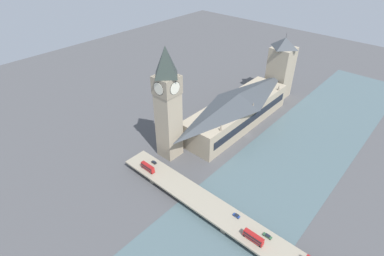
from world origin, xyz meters
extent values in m
plane|color=#4C4C4F|center=(0.00, 0.00, 0.00)|extent=(600.00, 600.00, 0.00)
cube|color=#4C6066|center=(-38.86, 0.00, 0.15)|extent=(65.72, 360.00, 0.30)
cube|color=tan|center=(17.56, -8.00, 10.23)|extent=(29.13, 108.11, 20.46)
cube|color=black|center=(2.85, -8.00, 11.26)|extent=(0.40, 99.46, 6.14)
pyramid|color=#3D4247|center=(17.56, -8.00, 24.40)|extent=(28.55, 105.95, 7.86)
cone|color=gray|center=(4.00, -49.08, 22.96)|extent=(2.20, 2.20, 5.00)
cone|color=gray|center=(4.00, -8.00, 22.96)|extent=(2.20, 2.20, 5.00)
cone|color=gray|center=(4.00, 33.08, 22.96)|extent=(2.20, 2.20, 5.00)
cube|color=tan|center=(30.78, 56.80, 30.62)|extent=(13.49, 13.49, 61.24)
cube|color=gray|center=(30.78, 56.80, 55.17)|extent=(14.30, 14.30, 12.14)
cylinder|color=black|center=(23.86, 56.80, 55.17)|extent=(0.50, 8.66, 8.66)
cylinder|color=silver|center=(23.72, 56.80, 55.17)|extent=(0.62, 8.02, 8.02)
cylinder|color=black|center=(37.70, 56.80, 55.17)|extent=(0.50, 8.66, 8.66)
cylinder|color=silver|center=(37.84, 56.80, 55.17)|extent=(0.62, 8.02, 8.02)
cylinder|color=black|center=(30.78, 49.88, 55.17)|extent=(8.66, 0.50, 8.66)
cylinder|color=silver|center=(30.78, 49.74, 55.17)|extent=(8.02, 0.62, 8.02)
cylinder|color=black|center=(30.78, 63.72, 55.17)|extent=(8.66, 0.50, 8.66)
cylinder|color=silver|center=(30.78, 63.86, 55.17)|extent=(8.02, 0.62, 8.02)
pyramid|color=#2D3833|center=(30.78, 56.80, 70.79)|extent=(13.76, 13.76, 19.10)
cube|color=tan|center=(17.56, -75.83, 23.94)|extent=(19.54, 19.54, 47.88)
pyramid|color=#3D4247|center=(17.56, -75.83, 52.28)|extent=(19.54, 19.54, 8.79)
cylinder|color=#333338|center=(17.56, -75.83, 58.68)|extent=(0.30, 0.30, 4.00)
cube|color=gray|center=(-38.86, 79.65, 1.90)|extent=(3.00, 13.78, 3.81)
cube|color=gray|center=(18.34, 79.65, 1.90)|extent=(3.00, 13.78, 3.81)
cube|color=gray|center=(-38.86, 79.65, 4.41)|extent=(163.43, 16.22, 1.20)
cube|color=red|center=(-55.13, 82.73, 6.35)|extent=(11.19, 2.59, 1.86)
cube|color=black|center=(-55.13, 82.73, 6.72)|extent=(10.07, 2.65, 0.82)
cube|color=red|center=(-55.13, 82.73, 8.37)|extent=(10.97, 2.59, 2.18)
cube|color=black|center=(-55.13, 82.73, 8.47)|extent=(10.07, 2.65, 1.05)
cube|color=maroon|center=(-55.13, 82.73, 9.54)|extent=(10.85, 2.47, 0.16)
cylinder|color=black|center=(-50.35, 81.54, 5.52)|extent=(1.02, 0.28, 1.02)
cylinder|color=black|center=(-50.35, 83.92, 5.52)|extent=(1.02, 0.28, 1.02)
cylinder|color=black|center=(-59.80, 81.54, 5.52)|extent=(1.02, 0.28, 1.02)
cylinder|color=black|center=(-59.80, 83.92, 5.52)|extent=(1.02, 0.28, 1.02)
cube|color=red|center=(24.79, 83.16, 6.36)|extent=(10.84, 2.51, 1.84)
cube|color=black|center=(24.79, 83.16, 6.73)|extent=(9.76, 2.57, 0.81)
cube|color=red|center=(24.79, 83.16, 8.36)|extent=(10.62, 2.51, 2.16)
cube|color=black|center=(24.79, 83.16, 8.47)|extent=(9.76, 2.57, 1.04)
cube|color=maroon|center=(24.79, 83.16, 9.52)|extent=(10.52, 2.39, 0.16)
cylinder|color=black|center=(29.35, 82.02, 5.55)|extent=(1.07, 0.28, 1.07)
cylinder|color=black|center=(29.35, 84.31, 5.55)|extent=(1.07, 0.28, 1.07)
cylinder|color=black|center=(20.34, 82.02, 5.55)|extent=(1.07, 0.28, 1.07)
cylinder|color=black|center=(20.34, 84.31, 5.55)|extent=(1.07, 0.28, 1.07)
cube|color=#2D5638|center=(-59.50, 75.94, 5.54)|extent=(4.78, 1.84, 0.57)
cube|color=black|center=(-59.64, 75.94, 6.04)|extent=(2.49, 1.65, 0.43)
cylinder|color=black|center=(-57.60, 75.11, 5.36)|extent=(0.70, 0.22, 0.70)
cylinder|color=black|center=(-57.60, 76.77, 5.36)|extent=(0.70, 0.22, 0.70)
cylinder|color=black|center=(-61.40, 75.11, 5.36)|extent=(0.70, 0.22, 0.70)
cylinder|color=black|center=(-61.40, 76.77, 5.36)|extent=(0.70, 0.22, 0.70)
cube|color=navy|center=(-40.16, 75.81, 5.57)|extent=(3.98, 1.90, 0.63)
cube|color=black|center=(-40.28, 75.81, 6.15)|extent=(2.07, 1.71, 0.53)
cylinder|color=black|center=(-38.63, 74.95, 5.35)|extent=(0.67, 0.22, 0.67)
cylinder|color=black|center=(-38.63, 76.67, 5.35)|extent=(0.67, 0.22, 0.67)
cylinder|color=black|center=(-41.68, 74.95, 5.35)|extent=(0.67, 0.22, 0.67)
cylinder|color=black|center=(-41.68, 76.67, 5.35)|extent=(0.67, 0.22, 0.67)
cube|color=black|center=(27.18, 75.74, 5.52)|extent=(3.91, 1.81, 0.56)
cube|color=black|center=(27.06, 75.74, 6.03)|extent=(2.03, 1.63, 0.47)
cylinder|color=black|center=(28.69, 74.93, 5.33)|extent=(0.63, 0.22, 0.63)
cylinder|color=black|center=(28.69, 76.55, 5.33)|extent=(0.63, 0.22, 0.63)
cylinder|color=black|center=(25.67, 74.93, 5.33)|extent=(0.63, 0.22, 0.63)
cylinder|color=black|center=(25.67, 76.55, 5.33)|extent=(0.63, 0.22, 0.63)
camera|label=1|loc=(-94.41, 173.55, 138.10)|focal=28.00mm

